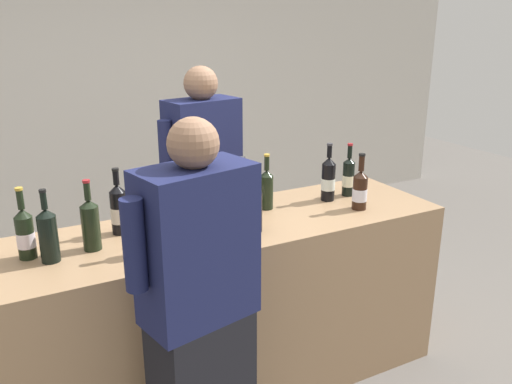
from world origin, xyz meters
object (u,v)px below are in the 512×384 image
at_px(wine_bottle_0, 348,177).
at_px(wine_bottle_3, 119,209).
at_px(wine_bottle_5, 243,195).
at_px(wine_bottle_10, 90,223).
at_px(wine_bottle_8, 254,207).
at_px(person_server, 205,208).
at_px(wine_glass, 223,205).
at_px(wine_bottle_4, 25,233).
at_px(wine_bottle_7, 328,179).
at_px(person_guest, 200,330).
at_px(wine_bottle_1, 267,188).
at_px(wine_bottle_9, 360,190).
at_px(wine_bottle_6, 155,228).
at_px(wine_bottle_2, 48,234).

xyz_separation_m(wine_bottle_0, wine_bottle_3, (-1.37, 0.05, 0.01)).
xyz_separation_m(wine_bottle_5, wine_bottle_10, (-0.82, -0.08, 0.02)).
distance_m(wine_bottle_8, person_server, 0.82).
distance_m(wine_bottle_0, wine_bottle_8, 0.80).
xyz_separation_m(wine_bottle_8, wine_glass, (-0.13, 0.09, 0.00)).
relative_size(wine_bottle_4, wine_bottle_7, 0.97).
bearing_deg(wine_bottle_3, person_guest, -81.12).
bearing_deg(wine_bottle_10, wine_bottle_7, 2.80).
relative_size(wine_bottle_5, person_guest, 0.19).
bearing_deg(person_server, wine_bottle_8, -93.56).
relative_size(wine_bottle_1, wine_bottle_3, 0.94).
distance_m(wine_bottle_7, wine_bottle_9, 0.22).
relative_size(wine_bottle_1, wine_bottle_10, 0.94).
bearing_deg(wine_bottle_5, wine_bottle_7, -1.22).
bearing_deg(wine_bottle_9, wine_bottle_5, 160.40).
distance_m(wine_bottle_6, wine_bottle_8, 0.52).
bearing_deg(wine_bottle_10, wine_bottle_5, 5.50).
bearing_deg(wine_bottle_8, wine_bottle_5, 77.28).
xyz_separation_m(wine_bottle_10, person_server, (0.81, 0.62, -0.26)).
bearing_deg(wine_bottle_6, wine_bottle_9, 1.65).
height_order(wine_bottle_5, person_guest, person_guest).
xyz_separation_m(wine_bottle_1, person_guest, (-0.70, -0.72, -0.29)).
xyz_separation_m(wine_bottle_0, wine_bottle_5, (-0.71, -0.00, -0.01)).
bearing_deg(wine_bottle_10, person_guest, -65.69).
bearing_deg(wine_bottle_2, wine_bottle_9, -3.46).
relative_size(wine_bottle_4, wine_bottle_8, 0.97).
bearing_deg(wine_bottle_10, wine_bottle_4, 171.62).
xyz_separation_m(wine_bottle_3, person_guest, (0.12, -0.75, -0.29)).
height_order(wine_bottle_2, person_guest, person_guest).
height_order(wine_bottle_4, wine_bottle_7, wine_bottle_7).
xyz_separation_m(wine_bottle_1, wine_bottle_10, (-0.98, -0.11, 0.01)).
height_order(wine_bottle_6, person_guest, person_guest).
height_order(wine_bottle_0, wine_bottle_1, wine_bottle_0).
distance_m(wine_bottle_2, wine_bottle_9, 1.63).
relative_size(wine_bottle_2, wine_bottle_8, 0.98).
relative_size(wine_bottle_10, wine_glass, 1.77).
distance_m(wine_bottle_2, wine_bottle_7, 1.57).
xyz_separation_m(wine_bottle_7, wine_bottle_10, (-1.37, -0.07, 0.00)).
relative_size(wine_bottle_6, person_server, 0.20).
xyz_separation_m(wine_bottle_9, wine_glass, (-0.80, 0.08, 0.02)).
bearing_deg(wine_bottle_7, wine_bottle_9, -72.23).
xyz_separation_m(wine_glass, person_server, (0.18, 0.69, -0.26)).
relative_size(wine_bottle_3, wine_glass, 1.77).
xyz_separation_m(wine_glass, person_guest, (-0.36, -0.55, -0.30)).
bearing_deg(wine_bottle_8, wine_glass, 145.48).
bearing_deg(wine_bottle_0, wine_bottle_5, -179.72).
xyz_separation_m(wine_bottle_4, wine_bottle_7, (1.65, 0.03, 0.01)).
bearing_deg(wine_bottle_6, wine_bottle_0, 11.42).
height_order(wine_bottle_5, wine_bottle_6, wine_bottle_6).
distance_m(wine_bottle_9, person_guest, 1.29).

